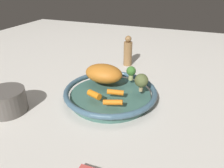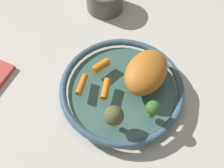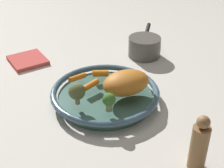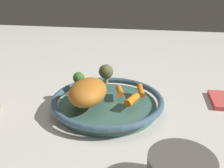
{
  "view_description": "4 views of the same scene",
  "coord_description": "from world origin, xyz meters",
  "px_view_note": "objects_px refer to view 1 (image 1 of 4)",
  "views": [
    {
      "loc": [
        -0.64,
        -0.25,
        0.41
      ],
      "look_at": [
        0.01,
        -0.0,
        0.06
      ],
      "focal_mm": 34.77,
      "sensor_mm": 36.0,
      "label": 1
    },
    {
      "loc": [
        0.13,
        -0.34,
        0.64
      ],
      "look_at": [
        -0.02,
        -0.01,
        0.06
      ],
      "focal_mm": 42.46,
      "sensor_mm": 36.0,
      "label": 2
    },
    {
      "loc": [
        0.72,
        -0.42,
        0.58
      ],
      "look_at": [
        0.02,
        0.01,
        0.07
      ],
      "focal_mm": 52.01,
      "sensor_mm": 36.0,
      "label": 3
    },
    {
      "loc": [
        -0.13,
        0.69,
        0.38
      ],
      "look_at": [
        -0.01,
        -0.03,
        0.08
      ],
      "focal_mm": 42.28,
      "sensor_mm": 36.0,
      "label": 4
    }
  ],
  "objects_px": {
    "broccoli_floret_large": "(131,72)",
    "pepper_mill": "(128,52)",
    "roast_chicken_piece": "(104,73)",
    "baby_carrot_near_rim": "(113,102)",
    "broccoli_floret_edge": "(141,81)",
    "serving_bowl": "(110,94)",
    "baby_carrot_center": "(94,95)",
    "saucepan": "(6,101)",
    "baby_carrot_left": "(115,92)"
  },
  "relations": [
    {
      "from": "baby_carrot_left",
      "to": "pepper_mill",
      "type": "xyz_separation_m",
      "value": [
        0.38,
        0.08,
        0.02
      ]
    },
    {
      "from": "serving_bowl",
      "to": "baby_carrot_center",
      "type": "bearing_deg",
      "value": 160.16
    },
    {
      "from": "serving_bowl",
      "to": "broccoli_floret_edge",
      "type": "relative_size",
      "value": 5.18
    },
    {
      "from": "baby_carrot_center",
      "to": "saucepan",
      "type": "relative_size",
      "value": 0.27
    },
    {
      "from": "baby_carrot_near_rim",
      "to": "baby_carrot_center",
      "type": "distance_m",
      "value": 0.08
    },
    {
      "from": "broccoli_floret_edge",
      "to": "roast_chicken_piece",
      "type": "bearing_deg",
      "value": 81.47
    },
    {
      "from": "pepper_mill",
      "to": "baby_carrot_near_rim",
      "type": "bearing_deg",
      "value": -168.39
    },
    {
      "from": "roast_chicken_piece",
      "to": "broccoli_floret_edge",
      "type": "relative_size",
      "value": 2.25
    },
    {
      "from": "roast_chicken_piece",
      "to": "baby_carrot_near_rim",
      "type": "relative_size",
      "value": 2.38
    },
    {
      "from": "serving_bowl",
      "to": "broccoli_floret_edge",
      "type": "xyz_separation_m",
      "value": [
        0.02,
        -0.11,
        0.06
      ]
    },
    {
      "from": "broccoli_floret_large",
      "to": "pepper_mill",
      "type": "height_order",
      "value": "pepper_mill"
    },
    {
      "from": "broccoli_floret_edge",
      "to": "broccoli_floret_large",
      "type": "distance_m",
      "value": 0.1
    },
    {
      "from": "baby_carrot_center",
      "to": "broccoli_floret_large",
      "type": "height_order",
      "value": "broccoli_floret_large"
    },
    {
      "from": "baby_carrot_near_rim",
      "to": "baby_carrot_center",
      "type": "height_order",
      "value": "baby_carrot_center"
    },
    {
      "from": "saucepan",
      "to": "pepper_mill",
      "type": "bearing_deg",
      "value": -24.48
    },
    {
      "from": "baby_carrot_near_rim",
      "to": "pepper_mill",
      "type": "height_order",
      "value": "pepper_mill"
    },
    {
      "from": "serving_bowl",
      "to": "baby_carrot_left",
      "type": "height_order",
      "value": "baby_carrot_left"
    },
    {
      "from": "broccoli_floret_large",
      "to": "pepper_mill",
      "type": "relative_size",
      "value": 0.37
    },
    {
      "from": "roast_chicken_piece",
      "to": "pepper_mill",
      "type": "distance_m",
      "value": 0.3
    },
    {
      "from": "roast_chicken_piece",
      "to": "baby_carrot_center",
      "type": "relative_size",
      "value": 2.81
    },
    {
      "from": "serving_bowl",
      "to": "baby_carrot_left",
      "type": "bearing_deg",
      "value": -136.22
    },
    {
      "from": "baby_carrot_left",
      "to": "pepper_mill",
      "type": "distance_m",
      "value": 0.39
    },
    {
      "from": "baby_carrot_left",
      "to": "baby_carrot_near_rim",
      "type": "bearing_deg",
      "value": -166.37
    },
    {
      "from": "broccoli_floret_large",
      "to": "baby_carrot_left",
      "type": "bearing_deg",
      "value": 173.51
    },
    {
      "from": "baby_carrot_center",
      "to": "saucepan",
      "type": "xyz_separation_m",
      "value": [
        -0.12,
        0.27,
        -0.02
      ]
    },
    {
      "from": "baby_carrot_near_rim",
      "to": "broccoli_floret_edge",
      "type": "height_order",
      "value": "broccoli_floret_edge"
    },
    {
      "from": "roast_chicken_piece",
      "to": "broccoli_floret_large",
      "type": "distance_m",
      "value": 0.11
    },
    {
      "from": "baby_carrot_left",
      "to": "baby_carrot_near_rim",
      "type": "relative_size",
      "value": 0.92
    },
    {
      "from": "baby_carrot_center",
      "to": "broccoli_floret_edge",
      "type": "xyz_separation_m",
      "value": [
        0.1,
        -0.13,
        0.03
      ]
    },
    {
      "from": "pepper_mill",
      "to": "roast_chicken_piece",
      "type": "bearing_deg",
      "value": -179.95
    },
    {
      "from": "serving_bowl",
      "to": "pepper_mill",
      "type": "bearing_deg",
      "value": 7.37
    },
    {
      "from": "baby_carrot_center",
      "to": "baby_carrot_left",
      "type": "bearing_deg",
      "value": -53.29
    },
    {
      "from": "baby_carrot_left",
      "to": "serving_bowl",
      "type": "bearing_deg",
      "value": 43.78
    },
    {
      "from": "baby_carrot_near_rim",
      "to": "baby_carrot_center",
      "type": "xyz_separation_m",
      "value": [
        0.02,
        0.07,
        0.0
      ]
    },
    {
      "from": "roast_chicken_piece",
      "to": "baby_carrot_center",
      "type": "bearing_deg",
      "value": -171.82
    },
    {
      "from": "baby_carrot_center",
      "to": "baby_carrot_near_rim",
      "type": "bearing_deg",
      "value": -104.56
    },
    {
      "from": "broccoli_floret_edge",
      "to": "baby_carrot_center",
      "type": "bearing_deg",
      "value": 127.11
    },
    {
      "from": "broccoli_floret_edge",
      "to": "serving_bowl",
      "type": "bearing_deg",
      "value": 103.1
    },
    {
      "from": "broccoli_floret_large",
      "to": "pepper_mill",
      "type": "bearing_deg",
      "value": 20.04
    },
    {
      "from": "baby_carrot_left",
      "to": "pepper_mill",
      "type": "bearing_deg",
      "value": 11.28
    },
    {
      "from": "broccoli_floret_edge",
      "to": "saucepan",
      "type": "relative_size",
      "value": 0.33
    },
    {
      "from": "roast_chicken_piece",
      "to": "saucepan",
      "type": "bearing_deg",
      "value": 134.21
    },
    {
      "from": "roast_chicken_piece",
      "to": "broccoli_floret_edge",
      "type": "bearing_deg",
      "value": -98.53
    },
    {
      "from": "baby_carrot_near_rim",
      "to": "roast_chicken_piece",
      "type": "bearing_deg",
      "value": 32.72
    },
    {
      "from": "roast_chicken_piece",
      "to": "broccoli_floret_edge",
      "type": "xyz_separation_m",
      "value": [
        -0.02,
        -0.15,
        0.01
      ]
    },
    {
      "from": "baby_carrot_left",
      "to": "saucepan",
      "type": "relative_size",
      "value": 0.29
    },
    {
      "from": "pepper_mill",
      "to": "saucepan",
      "type": "relative_size",
      "value": 0.77
    },
    {
      "from": "broccoli_floret_edge",
      "to": "saucepan",
      "type": "distance_m",
      "value": 0.46
    },
    {
      "from": "baby_carrot_left",
      "to": "saucepan",
      "type": "bearing_deg",
      "value": 116.56
    },
    {
      "from": "baby_carrot_near_rim",
      "to": "baby_carrot_left",
      "type": "bearing_deg",
      "value": 13.63
    }
  ]
}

